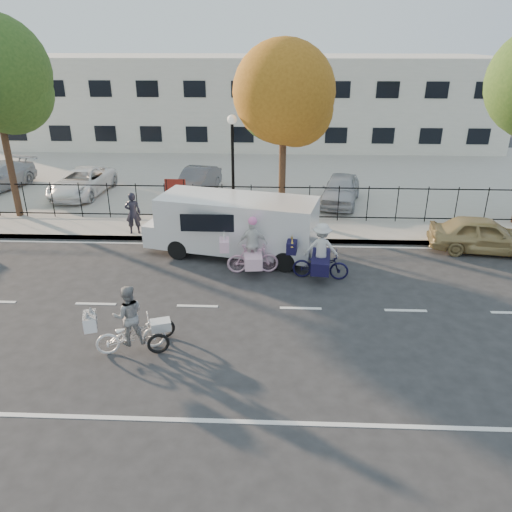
{
  "coord_description": "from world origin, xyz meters",
  "views": [
    {
      "loc": [
        2.25,
        -12.6,
        7.17
      ],
      "look_at": [
        1.66,
        1.2,
        1.1
      ],
      "focal_mm": 35.0,
      "sensor_mm": 36.0,
      "label": 1
    }
  ],
  "objects_px": {
    "bull_bike": "(320,257)",
    "gold_sedan": "(484,235)",
    "lamppost": "(233,151)",
    "lot_car_d": "(341,189)",
    "zebra_trike": "(130,326)",
    "pedestrian": "(133,213)",
    "lot_car_c": "(197,182)",
    "white_van": "(234,224)",
    "unicorn_bike": "(252,253)",
    "lot_car_b": "(82,182)"
  },
  "relations": [
    {
      "from": "lamppost",
      "to": "lot_car_c",
      "type": "height_order",
      "value": "lamppost"
    },
    {
      "from": "lot_car_b",
      "to": "zebra_trike",
      "type": "bearing_deg",
      "value": -60.64
    },
    {
      "from": "white_van",
      "to": "pedestrian",
      "type": "distance_m",
      "value": 4.35
    },
    {
      "from": "zebra_trike",
      "to": "lot_car_b",
      "type": "distance_m",
      "value": 14.01
    },
    {
      "from": "pedestrian",
      "to": "zebra_trike",
      "type": "bearing_deg",
      "value": 93.75
    },
    {
      "from": "lot_car_b",
      "to": "pedestrian",
      "type": "bearing_deg",
      "value": -47.89
    },
    {
      "from": "zebra_trike",
      "to": "lot_car_d",
      "type": "xyz_separation_m",
      "value": [
        6.45,
        11.87,
        0.12
      ]
    },
    {
      "from": "unicorn_bike",
      "to": "lot_car_b",
      "type": "height_order",
      "value": "unicorn_bike"
    },
    {
      "from": "bull_bike",
      "to": "lot_car_d",
      "type": "bearing_deg",
      "value": -4.42
    },
    {
      "from": "unicorn_bike",
      "to": "lot_car_c",
      "type": "bearing_deg",
      "value": 14.3
    },
    {
      "from": "zebra_trike",
      "to": "gold_sedan",
      "type": "xyz_separation_m",
      "value": [
        11.03,
        6.77,
        -0.04
      ]
    },
    {
      "from": "unicorn_bike",
      "to": "bull_bike",
      "type": "distance_m",
      "value": 2.23
    },
    {
      "from": "gold_sedan",
      "to": "lot_car_d",
      "type": "height_order",
      "value": "lot_car_d"
    },
    {
      "from": "bull_bike",
      "to": "white_van",
      "type": "relative_size",
      "value": 0.33
    },
    {
      "from": "lamppost",
      "to": "lot_car_d",
      "type": "bearing_deg",
      "value": 30.96
    },
    {
      "from": "gold_sedan",
      "to": "lot_car_d",
      "type": "distance_m",
      "value": 6.85
    },
    {
      "from": "unicorn_bike",
      "to": "lot_car_c",
      "type": "xyz_separation_m",
      "value": [
        -3.06,
        8.43,
        0.05
      ]
    },
    {
      "from": "lot_car_c",
      "to": "lot_car_d",
      "type": "bearing_deg",
      "value": 1.11
    },
    {
      "from": "white_van",
      "to": "lot_car_b",
      "type": "height_order",
      "value": "white_van"
    },
    {
      "from": "bull_bike",
      "to": "gold_sedan",
      "type": "bearing_deg",
      "value": -61.01
    },
    {
      "from": "bull_bike",
      "to": "lot_car_b",
      "type": "height_order",
      "value": "bull_bike"
    },
    {
      "from": "white_van",
      "to": "lot_car_b",
      "type": "bearing_deg",
      "value": 152.93
    },
    {
      "from": "lot_car_d",
      "to": "gold_sedan",
      "type": "bearing_deg",
      "value": -35.41
    },
    {
      "from": "unicorn_bike",
      "to": "pedestrian",
      "type": "relative_size",
      "value": 1.2
    },
    {
      "from": "lot_car_b",
      "to": "unicorn_bike",
      "type": "bearing_deg",
      "value": -38.71
    },
    {
      "from": "zebra_trike",
      "to": "pedestrian",
      "type": "xyz_separation_m",
      "value": [
        -1.98,
        7.67,
        0.28
      ]
    },
    {
      "from": "unicorn_bike",
      "to": "lot_car_d",
      "type": "relative_size",
      "value": 0.51
    },
    {
      "from": "gold_sedan",
      "to": "lot_car_c",
      "type": "xyz_separation_m",
      "value": [
        -11.34,
        6.26,
        0.13
      ]
    },
    {
      "from": "gold_sedan",
      "to": "lot_car_d",
      "type": "xyz_separation_m",
      "value": [
        -4.57,
        5.1,
        0.16
      ]
    },
    {
      "from": "zebra_trike",
      "to": "gold_sedan",
      "type": "height_order",
      "value": "zebra_trike"
    },
    {
      "from": "unicorn_bike",
      "to": "lot_car_d",
      "type": "xyz_separation_m",
      "value": [
        3.7,
        7.27,
        0.08
      ]
    },
    {
      "from": "gold_sedan",
      "to": "lot_car_d",
      "type": "bearing_deg",
      "value": 49.55
    },
    {
      "from": "gold_sedan",
      "to": "white_van",
      "type": "bearing_deg",
      "value": 102.13
    },
    {
      "from": "unicorn_bike",
      "to": "lamppost",
      "type": "bearing_deg",
      "value": 6.52
    },
    {
      "from": "lamppost",
      "to": "bull_bike",
      "type": "bearing_deg",
      "value": -56.46
    },
    {
      "from": "gold_sedan",
      "to": "pedestrian",
      "type": "height_order",
      "value": "pedestrian"
    },
    {
      "from": "lamppost",
      "to": "unicorn_bike",
      "type": "distance_m",
      "value": 5.16
    },
    {
      "from": "zebra_trike",
      "to": "lot_car_d",
      "type": "distance_m",
      "value": 13.51
    },
    {
      "from": "zebra_trike",
      "to": "white_van",
      "type": "relative_size",
      "value": 0.33
    },
    {
      "from": "pedestrian",
      "to": "lot_car_d",
      "type": "height_order",
      "value": "pedestrian"
    },
    {
      "from": "zebra_trike",
      "to": "unicorn_bike",
      "type": "height_order",
      "value": "unicorn_bike"
    },
    {
      "from": "pedestrian",
      "to": "lot_car_c",
      "type": "xyz_separation_m",
      "value": [
        1.67,
        5.36,
        -0.19
      ]
    },
    {
      "from": "white_van",
      "to": "lot_car_d",
      "type": "height_order",
      "value": "white_van"
    },
    {
      "from": "white_van",
      "to": "zebra_trike",
      "type": "bearing_deg",
      "value": -95.81
    },
    {
      "from": "gold_sedan",
      "to": "lot_car_d",
      "type": "relative_size",
      "value": 0.99
    },
    {
      "from": "lamppost",
      "to": "white_van",
      "type": "bearing_deg",
      "value": -84.64
    },
    {
      "from": "zebra_trike",
      "to": "bull_bike",
      "type": "bearing_deg",
      "value": -67.93
    },
    {
      "from": "lamppost",
      "to": "lot_car_c",
      "type": "relative_size",
      "value": 1.13
    },
    {
      "from": "lot_car_d",
      "to": "lot_car_c",
      "type": "bearing_deg",
      "value": -177.0
    },
    {
      "from": "lamppost",
      "to": "zebra_trike",
      "type": "relative_size",
      "value": 2.1
    }
  ]
}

